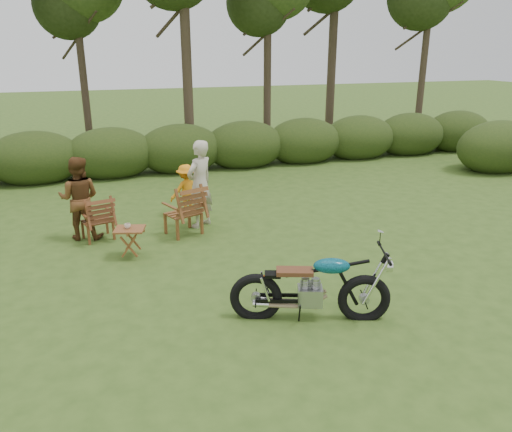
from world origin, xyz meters
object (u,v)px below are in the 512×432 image
object	(u,v)px
motorcycle	(309,317)
cup	(127,226)
adult_b	(84,238)
lawn_chair_right	(184,234)
child	(187,215)
adult_a	(201,226)
lawn_chair_left	(99,239)
side_table	(131,243)

from	to	relation	value
motorcycle	cup	bearing A→B (deg)	146.35
cup	adult_b	distance (m)	1.58
lawn_chair_right	motorcycle	bearing A→B (deg)	84.74
lawn_chair_right	child	distance (m)	1.15
adult_b	child	size ratio (longest dim) A/B	1.41
adult_a	child	bearing A→B (deg)	-114.56
motorcycle	lawn_chair_right	distance (m)	3.89
lawn_chair_left	cup	world-z (taller)	cup
motorcycle	cup	distance (m)	3.67
lawn_chair_left	cup	xyz separation A→B (m)	(0.49, -1.08, 0.58)
lawn_chair_right	adult_b	distance (m)	1.94
motorcycle	side_table	xyz separation A→B (m)	(-2.11, 2.92, 0.27)
lawn_chair_right	adult_b	size ratio (longest dim) A/B	0.63
adult_a	cup	bearing A→B (deg)	2.19
lawn_chair_right	side_table	xyz separation A→B (m)	(-1.10, -0.84, 0.27)
motorcycle	lawn_chair_left	distance (m)	4.80
lawn_chair_right	lawn_chair_left	xyz separation A→B (m)	(-1.62, 0.25, 0.00)
motorcycle	adult_a	world-z (taller)	adult_a
side_table	cup	size ratio (longest dim) A/B	4.93
adult_b	side_table	bearing A→B (deg)	137.41
lawn_chair_left	side_table	xyz separation A→B (m)	(0.52, -1.10, 0.27)
side_table	cup	xyz separation A→B (m)	(-0.03, 0.01, 0.31)
side_table	adult_a	size ratio (longest dim) A/B	0.30
lawn_chair_right	side_table	size ratio (longest dim) A/B	1.89
cup	child	world-z (taller)	cup
lawn_chair_left	child	size ratio (longest dim) A/B	0.77
adult_a	lawn_chair_left	bearing A→B (deg)	-32.28
motorcycle	child	distance (m)	4.93
cup	child	bearing A→B (deg)	53.92
motorcycle	lawn_chair_left	world-z (taller)	motorcycle
side_table	child	xyz separation A→B (m)	(1.39, 1.96, -0.27)
side_table	child	size ratio (longest dim) A/B	0.47
adult_b	cup	bearing A→B (deg)	136.68
motorcycle	lawn_chair_right	bearing A→B (deg)	125.27
adult_a	child	world-z (taller)	adult_a
child	side_table	bearing A→B (deg)	40.28
lawn_chair_right	lawn_chair_left	world-z (taller)	lawn_chair_right
motorcycle	lawn_chair_left	bearing A→B (deg)	143.43
lawn_chair_left	motorcycle	bearing A→B (deg)	108.20
side_table	adult_a	distance (m)	1.96
lawn_chair_right	cup	distance (m)	1.52
lawn_chair_right	lawn_chair_left	bearing A→B (deg)	-29.23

